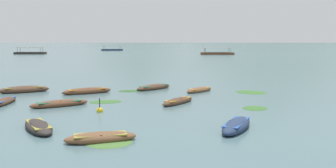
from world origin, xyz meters
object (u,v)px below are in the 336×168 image
Objects in this scene: mooring_buoy at (100,110)px; rowboat_4 at (154,87)px; rowboat_1 at (178,101)px; rowboat_12 at (199,90)px; rowboat_5 at (38,127)px; rowboat_7 at (236,126)px; rowboat_2 at (87,91)px; rowboat_0 at (24,90)px; ferry_0 at (217,53)px; ferry_1 at (112,50)px; rowboat_11 at (4,101)px; rowboat_10 at (59,104)px; rowboat_8 at (101,138)px; ferry_2 at (30,53)px.

rowboat_4 is at bearing 72.41° from mooring_buoy.
rowboat_1 is 1.14× the size of rowboat_12.
mooring_buoy is at bearing 62.10° from rowboat_5.
rowboat_5 is 10.10m from rowboat_7.
rowboat_2 is 4.28× the size of mooring_buoy.
rowboat_0 reaches higher than rowboat_1.
rowboat_7 is 101.61m from ferry_0.
rowboat_2 is (-7.55, 5.18, 0.03)m from rowboat_1.
ferry_0 is 1.06× the size of ferry_1.
rowboat_12 is at bearing -23.82° from rowboat_4.
rowboat_2 is 6.25m from rowboat_4.
rowboat_7 is (10.10, -12.74, 0.00)m from rowboat_2.
rowboat_4 is 0.98× the size of rowboat_11.
rowboat_1 is at bearing -34.45° from rowboat_2.
ferry_1 reaches higher than mooring_buoy.
rowboat_4 is 0.34× the size of ferry_0.
rowboat_10 is 144.43m from ferry_1.
ferry_0 reaches higher than rowboat_10.
rowboat_5 reaches higher than rowboat_11.
mooring_buoy is at bearing 99.49° from rowboat_8.
rowboat_5 is at bearing -126.49° from rowboat_12.
ferry_0 is at bearing 77.47° from rowboat_8.
rowboat_12 is 0.30× the size of ferry_2.
rowboat_1 is 12.57m from rowboat_11.
rowboat_10 reaches higher than rowboat_5.
rowboat_12 is at bearing 32.34° from rowboat_10.
rowboat_11 is at bearing -145.64° from rowboat_4.
ferry_1 reaches higher than rowboat_2.
rowboat_0 reaches higher than rowboat_11.
rowboat_7 is 0.37× the size of ferry_1.
rowboat_5 is 0.95× the size of rowboat_11.
rowboat_5 is at bearing -66.94° from rowboat_0.
rowboat_11 is at bearing 152.39° from rowboat_7.
rowboat_11 is 1.27× the size of rowboat_12.
rowboat_1 is at bearing 5.39° from rowboat_10.
rowboat_11 is (-5.02, 7.70, -0.01)m from rowboat_5.
mooring_buoy is at bearing -151.06° from rowboat_1.
ferry_2 is at bearing 114.34° from rowboat_7.
rowboat_7 reaches higher than rowboat_12.
ferry_2 reaches higher than rowboat_10.
rowboat_0 is 1.13× the size of rowboat_11.
rowboat_8 is 0.33× the size of ferry_2.
rowboat_12 is (4.07, -1.80, -0.03)m from rowboat_4.
rowboat_2 reaches higher than rowboat_8.
ferry_2 reaches higher than rowboat_11.
mooring_buoy is at bearing -47.80° from rowboat_0.
rowboat_11 reaches higher than rowboat_12.
rowboat_7 is at bearing -99.14° from ferry_0.
rowboat_11 is at bearing 130.74° from rowboat_8.
ferry_0 is (20.52, 85.07, 0.26)m from rowboat_4.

